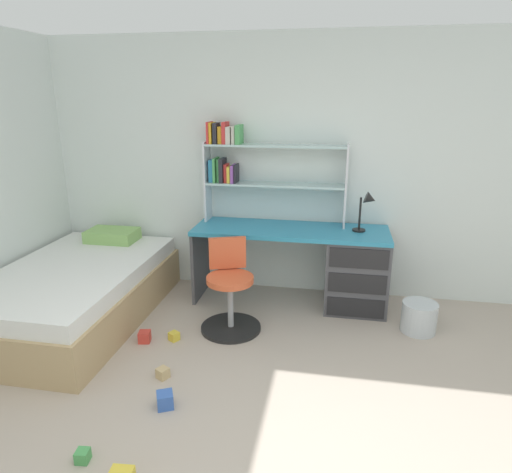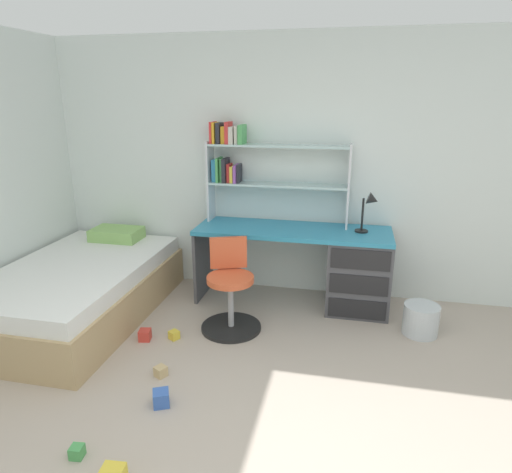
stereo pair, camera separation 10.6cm
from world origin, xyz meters
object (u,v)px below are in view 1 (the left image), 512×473
bed_platform (75,292)px  toy_block_red_1 (145,337)px  toy_block_yellow_5 (174,336)px  desk (340,265)px  desk_lamp (368,205)px  waste_bin (419,317)px  toy_block_natural_3 (163,373)px  toy_block_blue_0 (165,400)px  bookshelf_hutch (251,163)px  swivel_chair (230,295)px  toy_block_green_2 (83,456)px

bed_platform → toy_block_red_1: bearing=-20.6°
toy_block_yellow_5 → bed_platform: bearing=167.5°
desk → desk_lamp: desk_lamp is taller
waste_bin → toy_block_natural_3: (-1.91, -1.04, -0.09)m
toy_block_blue_0 → waste_bin: bearing=37.1°
desk_lamp → toy_block_red_1: bearing=-150.7°
bookshelf_hutch → toy_block_blue_0: (-0.20, -1.91, -1.28)m
swivel_chair → toy_block_green_2: 1.71m
waste_bin → toy_block_green_2: waste_bin is taller
desk → bookshelf_hutch: bookshelf_hutch is taller
desk → bed_platform: (-2.33, -0.70, -0.16)m
toy_block_yellow_5 → toy_block_natural_3: bearing=-78.3°
desk_lamp → toy_block_blue_0: 2.37m
toy_block_red_1 → toy_block_yellow_5: (0.23, 0.07, -0.01)m
toy_block_green_2 → toy_block_yellow_5: toy_block_yellow_5 is taller
waste_bin → toy_block_green_2: bearing=-137.8°
swivel_chair → toy_block_natural_3: swivel_chair is taller
swivel_chair → toy_block_blue_0: 1.15m
desk_lamp → bed_platform: size_ratio=0.19×
toy_block_green_2 → toy_block_natural_3: 0.83m
swivel_chair → toy_block_red_1: swivel_chair is taller
bed_platform → toy_block_yellow_5: bearing=-12.5°
desk → toy_block_green_2: (-1.36, -2.25, -0.37)m
waste_bin → toy_block_natural_3: waste_bin is taller
desk_lamp → bookshelf_hutch: bearing=170.8°
desk_lamp → toy_block_green_2: size_ratio=5.37×
toy_block_blue_0 → bookshelf_hutch: bearing=84.0°
waste_bin → toy_block_red_1: size_ratio=3.22×
swivel_chair → bed_platform: (-1.42, -0.07, -0.06)m
bookshelf_hutch → swivel_chair: bookshelf_hutch is taller
bed_platform → desk: bearing=16.7°
desk → toy_block_natural_3: bearing=-130.4°
bed_platform → toy_block_blue_0: bed_platform is taller
toy_block_blue_0 → toy_block_green_2: (-0.28, -0.52, -0.02)m
desk → bed_platform: desk is taller
toy_block_natural_3 → bookshelf_hutch: bearing=78.2°
bookshelf_hutch → bed_platform: 2.01m
toy_block_blue_0 → toy_block_natural_3: size_ratio=1.35×
bookshelf_hutch → toy_block_red_1: 1.87m
bed_platform → toy_block_natural_3: 1.35m
waste_bin → desk: bearing=150.3°
toy_block_green_2 → toy_block_red_1: bearing=98.6°
desk → toy_block_red_1: desk is taller
toy_block_blue_0 → swivel_chair: bearing=81.3°
bed_platform → toy_block_blue_0: (1.25, -1.03, -0.20)m
desk → bookshelf_hutch: 1.29m
swivel_chair → toy_block_yellow_5: size_ratio=10.77×
waste_bin → swivel_chair: bearing=-171.7°
desk_lamp → waste_bin: bearing=-40.0°
toy_block_yellow_5 → swivel_chair: bearing=35.8°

